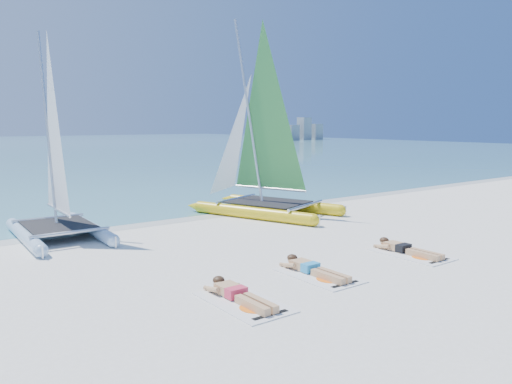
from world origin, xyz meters
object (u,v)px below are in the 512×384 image
Objects in this scene: towel_a at (244,302)px; towel_b at (318,275)px; catamaran_blue at (55,174)px; sunbather_c at (405,248)px; towel_c at (411,254)px; catamaran_yellow at (256,151)px; sunbather_a at (237,293)px; sunbather_b at (312,268)px.

towel_b is (2.12, 0.36, 0.00)m from towel_a.
sunbather_c is at bearing -45.64° from catamaran_blue.
towel_c is (2.93, -0.13, 0.00)m from towel_b.
catamaran_blue is 6.63m from catamaran_yellow.
catamaran_blue is 7.77m from towel_b.
sunbather_c is (2.93, 0.07, 0.11)m from towel_b.
towel_c is at bearing 2.70° from towel_a.
towel_b is 2.93m from towel_c.
catamaran_yellow is at bearing 52.03° from towel_a.
towel_b is at bearing 4.65° from sunbather_a.
sunbather_b is at bearing 173.78° from towel_c.
catamaran_blue reaches higher than sunbather_a.
towel_a and towel_c have the same top height.
sunbather_a reaches higher than towel_c.
catamaran_blue is 7.58m from sunbather_b.
catamaran_yellow reaches higher than sunbather_c.
towel_b is 2.93m from sunbather_c.
towel_b is (3.30, -6.81, -1.74)m from catamaran_blue.
towel_a is at bearing -170.26° from towel_b.
catamaran_blue reaches higher than towel_b.
sunbather_b and sunbather_c have the same top height.
sunbather_c is at bearing 1.27° from towel_b.
sunbather_a is at bearing -175.35° from towel_b.
sunbather_c is at bearing 2.70° from sunbather_a.
towel_b is at bearing 9.74° from towel_a.
towel_c is 0.22m from sunbather_c.
catamaran_yellow is 3.97× the size of sunbather_a.
catamaran_yellow reaches higher than catamaran_blue.
catamaran_blue is 3.39× the size of sunbather_c.
catamaran_blue is at bearing 132.68° from sunbather_c.
sunbather_b reaches higher than towel_c.
catamaran_blue is at bearing 115.83° from towel_b.
sunbather_a reaches higher than towel_a.
towel_b is at bearing 177.51° from towel_c.
catamaran_yellow reaches higher than towel_a.
towel_b is (2.12, 0.17, -0.11)m from sunbather_a.
towel_c is at bearing -46.44° from catamaran_blue.
catamaran_yellow reaches higher than towel_c.
catamaran_blue reaches higher than sunbather_c.
catamaran_yellow is 6.86m from sunbather_c.
catamaran_yellow is 7.07m from towel_c.
towel_a is (-5.44, -6.96, -2.15)m from catamaran_yellow.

